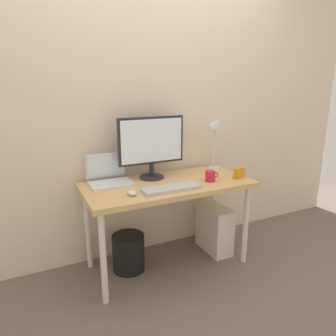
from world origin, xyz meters
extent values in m
plane|color=#665B51|center=(0.00, 0.00, 0.00)|extent=(6.00, 6.00, 0.00)
cube|color=beige|center=(0.00, 0.36, 1.30)|extent=(4.40, 0.04, 2.60)
cube|color=tan|center=(0.00, 0.00, 0.70)|extent=(1.32, 0.61, 0.04)
cylinder|color=silver|center=(-0.60, -0.24, 0.34)|extent=(0.04, 0.04, 0.68)
cylinder|color=silver|center=(0.60, -0.24, 0.34)|extent=(0.04, 0.04, 0.68)
cylinder|color=silver|center=(-0.60, 0.24, 0.34)|extent=(0.04, 0.04, 0.68)
cylinder|color=silver|center=(0.60, 0.24, 0.34)|extent=(0.04, 0.04, 0.68)
cylinder|color=#232328|center=(-0.06, 0.17, 0.73)|extent=(0.20, 0.20, 0.01)
cylinder|color=#232328|center=(-0.06, 0.17, 0.79)|extent=(0.04, 0.04, 0.11)
cube|color=#232328|center=(-0.06, 0.17, 1.03)|extent=(0.55, 0.03, 0.38)
cube|color=white|center=(-0.06, 0.16, 1.03)|extent=(0.52, 0.01, 0.34)
cube|color=silver|center=(-0.42, 0.13, 0.73)|extent=(0.32, 0.22, 0.02)
cube|color=silver|center=(-0.42, 0.27, 0.84)|extent=(0.32, 0.05, 0.21)
cube|color=white|center=(-0.42, 0.26, 0.84)|extent=(0.30, 0.04, 0.18)
cylinder|color=silver|center=(0.56, 0.20, 0.73)|extent=(0.11, 0.11, 0.01)
cylinder|color=silver|center=(0.56, 0.20, 0.92)|extent=(0.02, 0.02, 0.38)
cone|color=silver|center=(0.56, 0.16, 1.14)|extent=(0.11, 0.14, 0.13)
cube|color=#B2B2B7|center=(-0.05, -0.16, 0.73)|extent=(0.44, 0.14, 0.02)
ellipsoid|color=silver|center=(-0.35, -0.14, 0.74)|extent=(0.06, 0.09, 0.03)
cylinder|color=red|center=(0.32, -0.11, 0.76)|extent=(0.08, 0.08, 0.08)
torus|color=red|center=(0.37, -0.11, 0.77)|extent=(0.05, 0.01, 0.05)
cube|color=orange|center=(0.57, -0.15, 0.77)|extent=(0.11, 0.03, 0.09)
cube|color=silver|center=(0.48, 0.03, 0.21)|extent=(0.18, 0.36, 0.42)
cylinder|color=black|center=(-0.32, 0.07, 0.15)|extent=(0.26, 0.26, 0.30)
camera|label=1|loc=(-1.01, -2.11, 1.48)|focal=33.50mm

